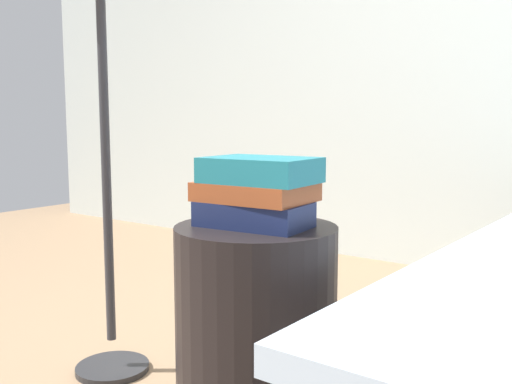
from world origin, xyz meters
The scene contains 5 objects.
wall_back centered at (0.00, 2.00, 1.30)m, with size 7.00×0.08×2.60m, color silver.
side_table centered at (0.00, 0.00, 0.28)m, with size 0.42×0.42×0.56m, color black.
book_navy centered at (0.00, -0.01, 0.59)m, with size 0.28×0.16×0.06m, color #19234C.
book_rust centered at (-0.01, 0.01, 0.65)m, with size 0.28×0.20×0.05m, color #994723.
book_teal centered at (0.01, 0.01, 0.70)m, with size 0.27×0.19×0.06m, color #1E727F.
Camera 1 is at (0.85, -1.17, 0.83)m, focal length 40.47 mm.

